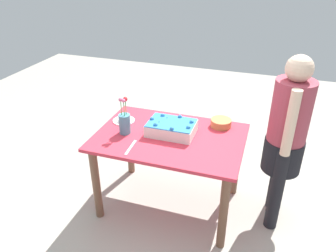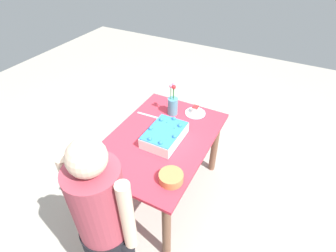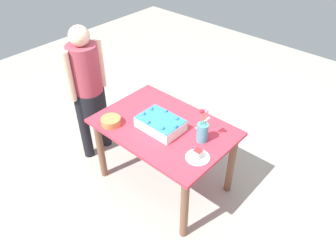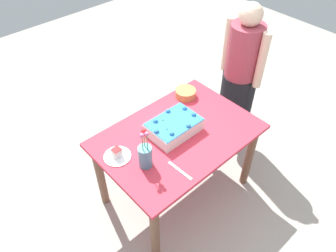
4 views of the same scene
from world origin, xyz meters
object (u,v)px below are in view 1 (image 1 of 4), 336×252
object	(u,v)px
serving_plate_with_slice	(124,119)
fruit_bowl	(221,123)
flower_vase	(125,122)
person_standing	(286,134)
cake_knife	(131,147)
sheet_cake	(172,128)

from	to	relation	value
serving_plate_with_slice	fruit_bowl	size ratio (longest dim) A/B	1.10
flower_vase	person_standing	bearing A→B (deg)	-171.01
cake_knife	flower_vase	xyz separation A→B (m)	(0.14, -0.20, 0.10)
fruit_bowl	serving_plate_with_slice	bearing A→B (deg)	11.47
serving_plate_with_slice	fruit_bowl	world-z (taller)	serving_plate_with_slice
flower_vase	person_standing	world-z (taller)	person_standing
serving_plate_with_slice	person_standing	distance (m)	1.41
sheet_cake	fruit_bowl	size ratio (longest dim) A/B	2.19
sheet_cake	flower_vase	xyz separation A→B (m)	(0.38, 0.11, 0.05)
cake_knife	flower_vase	distance (m)	0.27
sheet_cake	flower_vase	world-z (taller)	flower_vase
sheet_cake	person_standing	xyz separation A→B (m)	(-0.92, -0.09, 0.06)
sheet_cake	person_standing	size ratio (longest dim) A/B	0.27
serving_plate_with_slice	cake_knife	bearing A→B (deg)	121.69
flower_vase	cake_knife	bearing A→B (deg)	124.63
sheet_cake	serving_plate_with_slice	bearing A→B (deg)	-9.55
flower_vase	person_standing	distance (m)	1.32
sheet_cake	flower_vase	bearing A→B (deg)	16.72
cake_knife	fruit_bowl	xyz separation A→B (m)	(-0.62, -0.58, 0.03)
cake_knife	fruit_bowl	world-z (taller)	fruit_bowl
sheet_cake	cake_knife	bearing A→B (deg)	53.00
flower_vase	fruit_bowl	bearing A→B (deg)	-153.89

